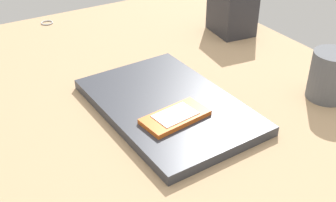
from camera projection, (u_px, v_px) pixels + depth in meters
The scene contains 6 objects.
desk_surface at pixel (185, 111), 83.20cm from camera, with size 120.00×80.00×3.00cm, color tan.
laptop_closed at pixel (168, 106), 80.25cm from camera, with size 34.47×22.78×1.90cm, color #33353D.
cell_phone_on_laptop at pixel (175, 117), 74.62cm from camera, with size 7.43×12.54×1.01cm.
desk_organizer at pixel (232, 10), 109.16cm from camera, with size 11.02×8.83×11.76cm, color #2D2D33.
pen_cup at pixel (330, 76), 82.19cm from camera, with size 7.82×7.82×9.64cm, color #595B60.
key_ring at pixel (47, 23), 117.25cm from camera, with size 3.26×3.26×0.36cm, color silver.
Camera 1 is at (57.70, -38.64, 47.48)cm, focal length 45.71 mm.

